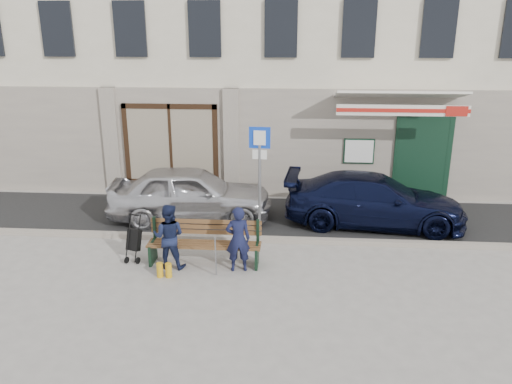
# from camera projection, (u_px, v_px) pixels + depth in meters

# --- Properties ---
(ground) EXTENTS (80.00, 80.00, 0.00)m
(ground) POSITION_uv_depth(u_px,v_px,m) (271.00, 271.00, 10.35)
(ground) COLOR #9E9991
(ground) RESTS_ON ground
(asphalt_lane) EXTENTS (60.00, 3.20, 0.01)m
(asphalt_lane) POSITION_uv_depth(u_px,v_px,m) (276.00, 218.00, 13.29)
(asphalt_lane) COLOR #282828
(asphalt_lane) RESTS_ON ground
(curb) EXTENTS (60.00, 0.18, 0.12)m
(curb) POSITION_uv_depth(u_px,v_px,m) (274.00, 240.00, 11.75)
(curb) COLOR #9E9384
(curb) RESTS_ON ground
(building) EXTENTS (20.00, 8.27, 10.00)m
(building) POSITION_uv_depth(u_px,v_px,m) (284.00, 24.00, 16.84)
(building) COLOR beige
(building) RESTS_ON ground
(car_silver) EXTENTS (4.33, 2.03, 1.43)m
(car_silver) POSITION_uv_depth(u_px,v_px,m) (191.00, 193.00, 12.98)
(car_silver) COLOR silver
(car_silver) RESTS_ON ground
(car_navy) EXTENTS (4.66, 2.24, 1.31)m
(car_navy) POSITION_uv_depth(u_px,v_px,m) (374.00, 200.00, 12.66)
(car_navy) COLOR black
(car_navy) RESTS_ON ground
(parking_sign) EXTENTS (0.50, 0.09, 2.67)m
(parking_sign) POSITION_uv_depth(u_px,v_px,m) (260.00, 164.00, 11.60)
(parking_sign) COLOR gray
(parking_sign) RESTS_ON ground
(bench) EXTENTS (2.40, 1.17, 0.98)m
(bench) POSITION_uv_depth(u_px,v_px,m) (202.00, 244.00, 10.55)
(bench) COLOR brown
(bench) RESTS_ON ground
(man) EXTENTS (0.56, 0.42, 1.40)m
(man) POSITION_uv_depth(u_px,v_px,m) (238.00, 239.00, 10.18)
(man) COLOR #131635
(man) RESTS_ON ground
(woman) EXTENTS (0.70, 0.56, 1.39)m
(woman) POSITION_uv_depth(u_px,v_px,m) (169.00, 236.00, 10.33)
(woman) COLOR #151C3A
(woman) RESTS_ON ground
(stroller) EXTENTS (0.36, 0.46, 1.00)m
(stroller) POSITION_uv_depth(u_px,v_px,m) (134.00, 241.00, 10.74)
(stroller) COLOR black
(stroller) RESTS_ON ground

